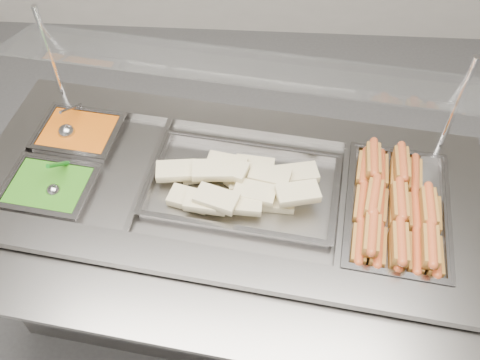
# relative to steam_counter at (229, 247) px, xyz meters

# --- Properties ---
(steam_counter) EXTENTS (1.75, 0.95, 0.80)m
(steam_counter) POSITION_rel_steam_counter_xyz_m (0.00, 0.00, 0.00)
(steam_counter) COLOR slate
(steam_counter) RESTS_ON ground
(tray_rail) EXTENTS (1.61, 0.53, 0.05)m
(tray_rail) POSITION_rel_steam_counter_xyz_m (-0.06, -0.45, 0.36)
(tray_rail) COLOR gray
(tray_rail) RESTS_ON steam_counter
(sneeze_guard) EXTENTS (1.49, 0.45, 0.39)m
(sneeze_guard) POSITION_rel_steam_counter_xyz_m (0.03, 0.19, 0.72)
(sneeze_guard) COLOR silver
(sneeze_guard) RESTS_ON steam_counter
(pan_hotdogs) EXTENTS (0.36, 0.52, 0.09)m
(pan_hotdogs) POSITION_rel_steam_counter_xyz_m (0.55, -0.07, 0.36)
(pan_hotdogs) COLOR gray
(pan_hotdogs) RESTS_ON steam_counter
(pan_wraps) EXTENTS (0.65, 0.43, 0.06)m
(pan_wraps) POSITION_rel_steam_counter_xyz_m (0.05, -0.01, 0.38)
(pan_wraps) COLOR gray
(pan_wraps) RESTS_ON steam_counter
(pan_beans) EXTENTS (0.29, 0.25, 0.09)m
(pan_beans) POSITION_rel_steam_counter_xyz_m (-0.55, 0.20, 0.36)
(pan_beans) COLOR gray
(pan_beans) RESTS_ON steam_counter
(pan_peas) EXTENTS (0.29, 0.25, 0.09)m
(pan_peas) POSITION_rel_steam_counter_xyz_m (-0.58, -0.05, 0.36)
(pan_peas) COLOR gray
(pan_peas) RESTS_ON steam_counter
(hotdogs_in_buns) EXTENTS (0.31, 0.49, 0.10)m
(hotdogs_in_buns) POSITION_rel_steam_counter_xyz_m (0.54, -0.09, 0.41)
(hotdogs_in_buns) COLOR #9B5920
(hotdogs_in_buns) RESTS_ON pan_hotdogs
(tortilla_wraps) EXTENTS (0.55, 0.28, 0.09)m
(tortilla_wraps) POSITION_rel_steam_counter_xyz_m (0.04, -0.02, 0.41)
(tortilla_wraps) COLOR beige
(tortilla_wraps) RESTS_ON pan_wraps
(ladle) EXTENTS (0.06, 0.17, 0.13)m
(ladle) POSITION_rel_steam_counter_xyz_m (-0.59, 0.19, 0.41)
(ladle) COLOR #A4A4A8
(ladle) RESTS_ON pan_beans
(serving_spoon) EXTENTS (0.05, 0.15, 0.13)m
(serving_spoon) POSITION_rel_steam_counter_xyz_m (-0.56, -0.06, 0.41)
(serving_spoon) COLOR #A4A4A8
(serving_spoon) RESTS_ON pan_peas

